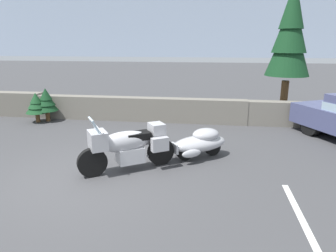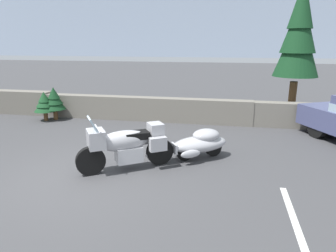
{
  "view_description": "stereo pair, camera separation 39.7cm",
  "coord_description": "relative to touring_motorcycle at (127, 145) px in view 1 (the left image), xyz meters",
  "views": [
    {
      "loc": [
        2.71,
        -5.85,
        2.9
      ],
      "look_at": [
        1.65,
        1.53,
        0.85
      ],
      "focal_mm": 32.76,
      "sensor_mm": 36.0,
      "label": 1
    },
    {
      "loc": [
        3.1,
        -5.78,
        2.9
      ],
      "look_at": [
        1.65,
        1.53,
        0.85
      ],
      "focal_mm": 32.76,
      "sensor_mm": 36.0,
      "label": 2
    }
  ],
  "objects": [
    {
      "name": "touring_motorcycle",
      "position": [
        0.0,
        0.0,
        0.0
      ],
      "size": [
        2.01,
        1.49,
        1.33
      ],
      "color": "black",
      "rests_on": "ground"
    },
    {
      "name": "stone_guard_wall",
      "position": [
        -1.34,
        4.66,
        -0.17
      ],
      "size": [
        24.0,
        0.58,
        0.96
      ],
      "color": "slate",
      "rests_on": "ground"
    },
    {
      "name": "pine_tree_tall",
      "position": [
        4.63,
        5.77,
        2.57
      ],
      "size": [
        1.61,
        1.61,
        5.1
      ],
      "color": "brown",
      "rests_on": "ground"
    },
    {
      "name": "distant_ridgeline",
      "position": [
        -0.84,
        94.65,
        7.38
      ],
      "size": [
        240.0,
        80.0,
        16.0
      ],
      "primitive_type": "cube",
      "color": "#99A8BF",
      "rests_on": "ground"
    },
    {
      "name": "parking_stripe_marker",
      "position": [
        3.46,
        -2.1,
        -0.62
      ],
      "size": [
        0.12,
        3.6,
        0.01
      ],
      "primitive_type": "cube",
      "color": "silver",
      "rests_on": "ground"
    },
    {
      "name": "car_shaped_trailer",
      "position": [
        1.61,
        1.06,
        -0.21
      ],
      "size": [
        2.04,
        1.51,
        0.76
      ],
      "color": "black",
      "rests_on": "ground"
    },
    {
      "name": "pine_sapling_near",
      "position": [
        -4.24,
        4.04,
        0.16
      ],
      "size": [
        0.82,
        0.82,
        1.26
      ],
      "color": "brown",
      "rests_on": "ground"
    },
    {
      "name": "pine_sapling_farther",
      "position": [
        -4.53,
        3.84,
        0.07
      ],
      "size": [
        0.79,
        0.79,
        1.11
      ],
      "color": "brown",
      "rests_on": "ground"
    },
    {
      "name": "ground_plane",
      "position": [
        -0.84,
        -0.6,
        -0.62
      ],
      "size": [
        80.0,
        80.0,
        0.0
      ],
      "primitive_type": "plane",
      "color": "#424244"
    }
  ]
}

